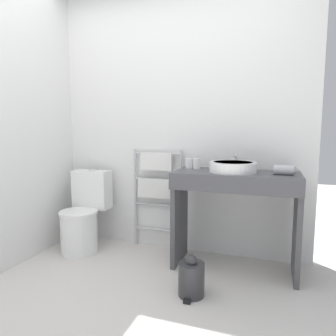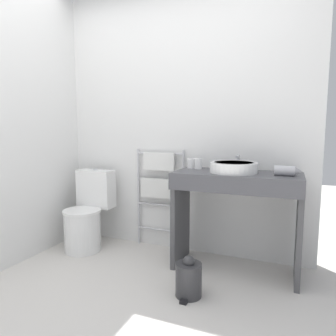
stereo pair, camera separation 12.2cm
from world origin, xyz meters
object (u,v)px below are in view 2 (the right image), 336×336
cup_near_edge (198,164)px  trash_bin (189,279)px  sink_basin (234,167)px  cup_near_wall (191,163)px  towel_radiator (159,183)px  hair_dryer (286,171)px  toilet (87,216)px

cup_near_edge → trash_bin: 0.99m
sink_basin → cup_near_wall: size_ratio=4.38×
towel_radiator → hair_dryer: 1.21m
toilet → trash_bin: bearing=-20.9°
toilet → towel_radiator: (0.67, 0.28, 0.34)m
hair_dryer → trash_bin: (-0.60, -0.49, -0.74)m
toilet → trash_bin: toilet is taller
toilet → cup_near_wall: size_ratio=8.95×
hair_dryer → cup_near_wall: bearing=168.4°
sink_basin → cup_near_edge: bearing=160.0°
towel_radiator → sink_basin: towel_radiator is taller
cup_near_edge → trash_bin: bearing=-78.7°
toilet → cup_near_edge: bearing=8.7°
sink_basin → trash_bin: bearing=-112.0°
sink_basin → cup_near_edge: cup_near_edge is taller
hair_dryer → trash_bin: bearing=-141.0°
cup_near_wall → trash_bin: 1.02m
sink_basin → hair_dryer: (0.40, -0.02, -0.01)m
towel_radiator → cup_near_edge: size_ratio=10.81×
sink_basin → cup_near_edge: (-0.33, 0.12, 0.00)m
cup_near_wall → hair_dryer: 0.82m
towel_radiator → trash_bin: (0.56, -0.74, -0.54)m
cup_near_wall → hair_dryer: (0.80, -0.17, -0.01)m
toilet → towel_radiator: 0.80m
towel_radiator → trash_bin: towel_radiator is taller
sink_basin → cup_near_wall: (-0.41, 0.14, -0.00)m
cup_near_wall → cup_near_edge: cup_near_edge is taller
towel_radiator → hair_dryer: (1.16, -0.25, 0.21)m
sink_basin → hair_dryer: size_ratio=1.95×
cup_near_edge → hair_dryer: cup_near_edge is taller
cup_near_wall → trash_bin: cup_near_wall is taller
cup_near_edge → hair_dryer: 0.74m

